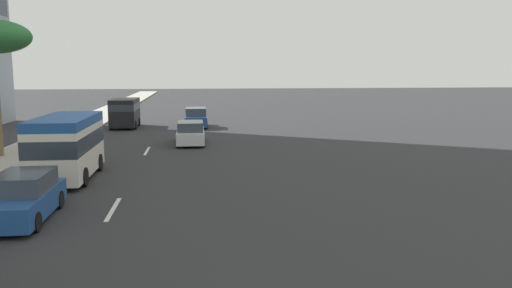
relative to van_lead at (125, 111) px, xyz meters
name	(u,v)px	position (x,y,z in m)	size (l,w,h in m)	color
ground_plane	(152,143)	(-9.83, -3.04, -1.43)	(198.00, 198.00, 0.00)	#2D2D30
sidewalk_right	(44,144)	(-9.83, 4.09, -1.35)	(162.00, 3.80, 0.15)	#B2ADA3
lane_stripe_mid	(113,209)	(-27.01, -3.04, -1.42)	(3.20, 0.16, 0.01)	silver
lane_stripe_far	(147,151)	(-13.43, -3.04, -1.42)	(3.20, 0.16, 0.01)	silver
van_lead	(125,111)	(0.00, 0.00, 0.00)	(4.88, 2.23, 2.50)	black
car_third	(191,133)	(-10.66, -5.73, -0.69)	(4.74, 1.90, 1.55)	silver
car_fourth	(23,198)	(-27.97, -0.24, -0.68)	(4.58, 1.87, 1.58)	#1E478C
car_fifth	(196,118)	(-0.54, -6.11, -0.62)	(4.50, 1.94, 1.73)	#1E478C
minibus_sixth	(67,145)	(-21.33, -0.15, 0.17)	(6.17, 2.41, 2.90)	silver
pedestrian_near_lamp	(30,137)	(-13.71, 3.79, -0.38)	(0.30, 0.34, 1.64)	red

